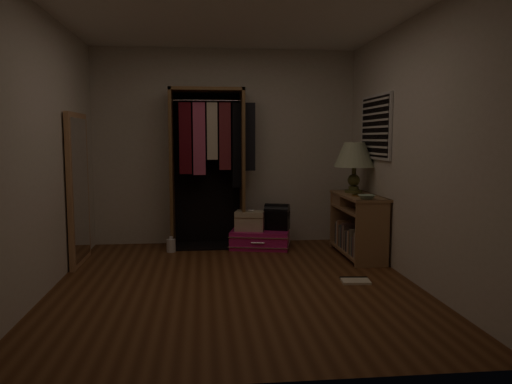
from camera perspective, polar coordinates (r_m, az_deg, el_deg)
The scene contains 13 objects.
ground at distance 4.97m, azimuth -2.31°, elevation -10.45°, with size 4.00×4.00×0.00m, color #583119.
room_walls at distance 4.81m, azimuth -1.53°, elevation 7.12°, with size 3.52×4.02×2.60m.
console_bookshelf at distance 6.16m, azimuth 11.44°, elevation -3.52°, with size 0.42×1.12×0.75m.
open_wardrobe at distance 6.52m, azimuth -5.14°, elevation 4.41°, with size 1.09×0.50×2.05m.
floor_mirror at distance 5.94m, azimuth -19.63°, elevation 0.31°, with size 0.06×0.80×1.70m.
pink_suitcase at distance 6.52m, azimuth 0.48°, elevation -5.36°, with size 0.86×0.70×0.23m.
train_case at distance 6.45m, azimuth -0.70°, elevation -3.28°, with size 0.42×0.34×0.27m.
black_bag at distance 6.51m, azimuth 2.41°, elevation -2.78°, with size 0.36×0.29×0.34m.
table_lamp at distance 6.24m, azimuth 11.16°, elevation 4.07°, with size 0.64×0.64×0.62m.
brass_tray at distance 5.95m, azimuth 12.04°, elevation -0.36°, with size 0.29×0.29×0.01m.
ceramic_bowl at distance 5.65m, azimuth 12.51°, elevation -0.55°, with size 0.19×0.19×0.05m, color #9AB99C.
white_jug at distance 6.36m, azimuth -9.68°, elevation -6.03°, with size 0.14×0.14×0.20m.
floor_book at distance 5.14m, azimuth 11.26°, elevation -9.87°, with size 0.30×0.25×0.03m.
Camera 1 is at (-0.31, -4.75, 1.42)m, focal length 35.00 mm.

